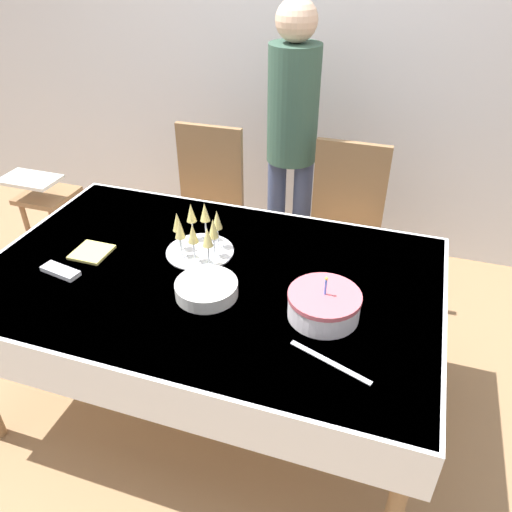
% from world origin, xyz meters
% --- Properties ---
extents(ground_plane, '(12.00, 12.00, 0.00)m').
position_xyz_m(ground_plane, '(0.00, 0.00, 0.00)').
color(ground_plane, '#93704C').
extents(wall_back, '(8.00, 0.05, 2.70)m').
position_xyz_m(wall_back, '(0.00, 1.66, 1.35)').
color(wall_back, silver).
rests_on(wall_back, ground_plane).
extents(dining_table, '(1.85, 1.17, 0.74)m').
position_xyz_m(dining_table, '(0.00, 0.00, 0.64)').
color(dining_table, white).
rests_on(dining_table, ground_plane).
extents(dining_chair_far_left, '(0.43, 0.43, 0.98)m').
position_xyz_m(dining_chair_far_left, '(-0.41, 0.90, 0.54)').
color(dining_chair_far_left, olive).
rests_on(dining_chair_far_left, ground_plane).
extents(dining_chair_far_right, '(0.42, 0.42, 0.98)m').
position_xyz_m(dining_chair_far_right, '(0.41, 0.90, 0.54)').
color(dining_chair_far_right, olive).
rests_on(dining_chair_far_right, ground_plane).
extents(birthday_cake, '(0.26, 0.26, 0.17)m').
position_xyz_m(birthday_cake, '(0.50, -0.11, 0.79)').
color(birthday_cake, white).
rests_on(birthday_cake, dining_table).
extents(champagne_tray, '(0.29, 0.29, 0.18)m').
position_xyz_m(champagne_tray, '(-0.10, 0.14, 0.83)').
color(champagne_tray, silver).
rests_on(champagne_tray, dining_table).
extents(plate_stack_main, '(0.24, 0.24, 0.06)m').
position_xyz_m(plate_stack_main, '(0.05, -0.13, 0.77)').
color(plate_stack_main, silver).
rests_on(plate_stack_main, dining_table).
extents(cake_knife, '(0.29, 0.12, 0.00)m').
position_xyz_m(cake_knife, '(0.57, -0.33, 0.74)').
color(cake_knife, silver).
rests_on(cake_knife, dining_table).
extents(fork_pile, '(0.18, 0.09, 0.02)m').
position_xyz_m(fork_pile, '(-0.57, -0.19, 0.75)').
color(fork_pile, silver).
rests_on(fork_pile, dining_table).
extents(napkin_pile, '(0.15, 0.15, 0.01)m').
position_xyz_m(napkin_pile, '(-0.54, -0.02, 0.75)').
color(napkin_pile, '#E0D166').
rests_on(napkin_pile, dining_table).
extents(person_standing, '(0.28, 0.28, 1.63)m').
position_xyz_m(person_standing, '(0.05, 1.12, 0.98)').
color(person_standing, '#3F4C72').
rests_on(person_standing, ground_plane).
extents(high_chair, '(0.33, 0.35, 0.71)m').
position_xyz_m(high_chair, '(-1.35, 0.66, 0.48)').
color(high_chair, olive).
rests_on(high_chair, ground_plane).
extents(gift_bag, '(0.18, 0.11, 0.28)m').
position_xyz_m(gift_bag, '(-1.42, 0.29, 0.14)').
color(gift_bag, '#CC333F').
rests_on(gift_bag, ground_plane).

